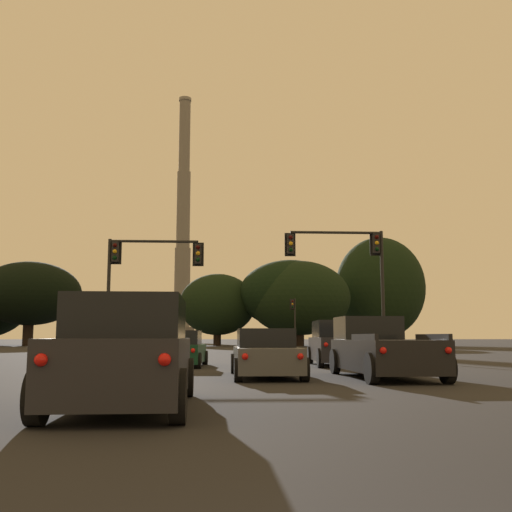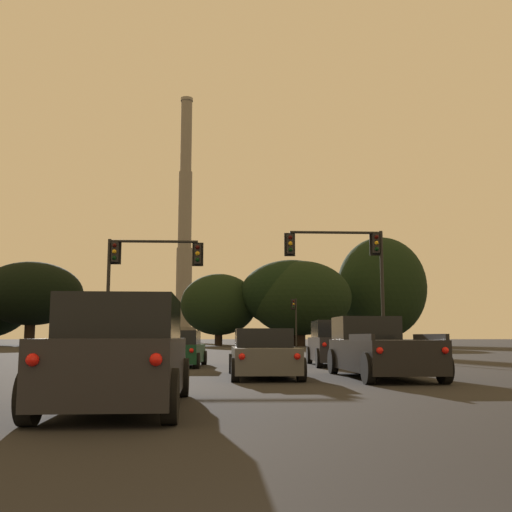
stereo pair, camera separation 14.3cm
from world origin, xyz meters
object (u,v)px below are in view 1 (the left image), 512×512
object	(u,v)px
suv_left_lane_third	(128,354)
traffic_light_overhead_right	(351,261)
smokestack	(183,244)
traffic_light_overhead_left	(140,268)
suv_right_lane_front	(337,344)
hatchback_left_lane_front	(181,350)
pickup_truck_right_lane_second	(381,350)
sedan_center_lane_second	(266,354)
traffic_light_far_right	(294,315)

from	to	relation	value
suv_left_lane_third	traffic_light_overhead_right	world-z (taller)	traffic_light_overhead_right
smokestack	traffic_light_overhead_left	bearing A→B (deg)	-87.34
suv_right_lane_front	traffic_light_overhead_left	size ratio (longest dim) A/B	0.80
suv_right_lane_front	smokestack	distance (m)	108.49
hatchback_left_lane_front	traffic_light_overhead_right	distance (m)	11.62
suv_right_lane_front	traffic_light_overhead_left	distance (m)	11.49
suv_right_lane_front	traffic_light_overhead_left	xyz separation A→B (m)	(-9.05, 5.94, 3.83)
smokestack	pickup_truck_right_lane_second	bearing A→B (deg)	-83.14
pickup_truck_right_lane_second	suv_left_lane_third	distance (m)	9.62
sedan_center_lane_second	traffic_light_overhead_left	distance (m)	14.64
traffic_light_overhead_right	smokestack	xyz separation A→B (m)	(-15.67, 99.62, 16.38)
hatchback_left_lane_front	traffic_light_overhead_left	xyz separation A→B (m)	(-2.61, 6.57, 4.06)
suv_right_lane_front	sedan_center_lane_second	size ratio (longest dim) A/B	1.05
sedan_center_lane_second	smokestack	xyz separation A→B (m)	(-10.20, 112.60, 20.87)
suv_left_lane_third	smokestack	world-z (taller)	smokestack
hatchback_left_lane_front	traffic_light_overhead_left	size ratio (longest dim) A/B	0.67
sedan_center_lane_second	traffic_light_overhead_left	xyz separation A→B (m)	(-5.56, 12.92, 4.06)
suv_right_lane_front	traffic_light_far_right	xyz separation A→B (m)	(3.32, 43.25, 2.76)
pickup_truck_right_lane_second	sedan_center_lane_second	size ratio (longest dim) A/B	1.18
suv_left_lane_third	smokestack	distance (m)	122.27
pickup_truck_right_lane_second	traffic_light_overhead_left	xyz separation A→B (m)	(-8.95, 13.30, 3.92)
suv_right_lane_front	traffic_light_far_right	bearing A→B (deg)	88.10
sedan_center_lane_second	suv_left_lane_third	bearing A→B (deg)	-110.93
suv_left_lane_third	hatchback_left_lane_front	bearing A→B (deg)	89.01
hatchback_left_lane_front	sedan_center_lane_second	world-z (taller)	hatchback_left_lane_front
hatchback_left_lane_front	suv_left_lane_third	distance (m)	14.05
pickup_truck_right_lane_second	smokestack	size ratio (longest dim) A/B	0.10
suv_right_lane_front	traffic_light_overhead_right	world-z (taller)	traffic_light_overhead_right
suv_right_lane_front	smokestack	bearing A→B (deg)	99.87
pickup_truck_right_lane_second	suv_left_lane_third	world-z (taller)	suv_left_lane_third
sedan_center_lane_second	traffic_light_overhead_right	distance (m)	14.78
smokestack	suv_left_lane_third	bearing A→B (deg)	-86.51
traffic_light_overhead_right	traffic_light_far_right	bearing A→B (deg)	87.94
suv_left_lane_third	traffic_light_overhead_right	distance (m)	22.69
suv_right_lane_front	sedan_center_lane_second	world-z (taller)	suv_right_lane_front
traffic_light_overhead_left	suv_right_lane_front	bearing A→B (deg)	-33.28
sedan_center_lane_second	smokestack	size ratio (longest dim) A/B	0.09
traffic_light_far_right	traffic_light_overhead_right	distance (m)	37.30
pickup_truck_right_lane_second	smokestack	distance (m)	115.67
pickup_truck_right_lane_second	smokestack	world-z (taller)	smokestack
pickup_truck_right_lane_second	traffic_light_overhead_left	size ratio (longest dim) A/B	0.89
hatchback_left_lane_front	suv_left_lane_third	bearing A→B (deg)	-86.81
traffic_light_overhead_right	suv_left_lane_third	bearing A→B (deg)	-111.95
pickup_truck_right_lane_second	traffic_light_overhead_right	xyz separation A→B (m)	(2.08, 13.36, 4.36)
pickup_truck_right_lane_second	traffic_light_far_right	bearing A→B (deg)	84.82
traffic_light_far_right	suv_left_lane_third	bearing A→B (deg)	-99.48
pickup_truck_right_lane_second	traffic_light_far_right	distance (m)	50.81
traffic_light_overhead_left	traffic_light_far_right	bearing A→B (deg)	71.65
pickup_truck_right_lane_second	sedan_center_lane_second	distance (m)	3.41
pickup_truck_right_lane_second	smokestack	bearing A→B (deg)	95.55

